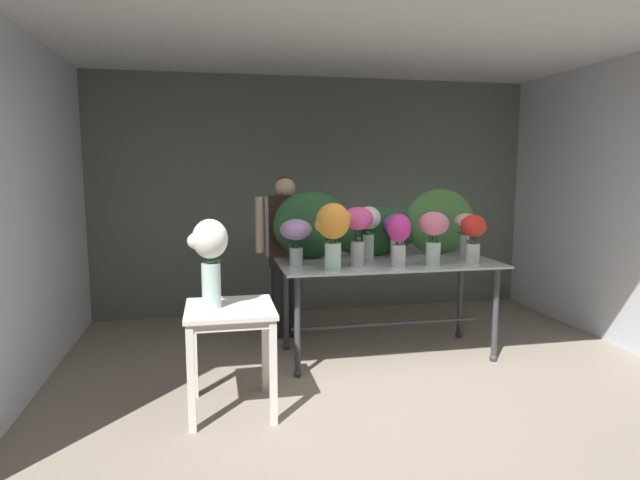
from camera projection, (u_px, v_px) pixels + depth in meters
ground_plane at (352, 356)px, 4.90m from camera, size 7.49×7.49×0.00m
wall_back at (316, 196)px, 6.37m from camera, size 5.31×0.12×2.76m
wall_left at (28, 211)px, 4.19m from camera, size 0.12×3.52×2.76m
wall_right at (613, 202)px, 5.24m from camera, size 0.12×3.52×2.76m
ceiling_slab at (355, 37)px, 4.52m from camera, size 5.43×3.52×0.12m
display_table_glass at (388, 276)px, 4.82m from camera, size 1.98×0.89×0.88m
side_table_white at (230, 322)px, 3.72m from camera, size 0.61×0.63×0.76m
florist at (286, 239)px, 5.30m from camera, size 0.60×0.24×1.64m
foliage_backdrop at (370, 226)px, 5.06m from camera, size 1.99×0.29×0.64m
vase_lilac_hydrangea at (296, 234)px, 4.60m from camera, size 0.28×0.28×0.40m
vase_sunset_tulips at (333, 228)px, 4.36m from camera, size 0.30×0.28×0.56m
vase_scarlet_ranunculus at (473, 234)px, 4.68m from camera, size 0.22×0.22×0.43m
vase_magenta_anemones at (399, 236)px, 4.51m from camera, size 0.20×0.20×0.45m
vase_ivory_dahlias at (369, 225)px, 4.88m from camera, size 0.23×0.23×0.49m
vase_blush_stock at (466, 229)px, 4.95m from camera, size 0.21×0.21×0.42m
vase_rosy_snapdragons at (434, 232)px, 4.57m from camera, size 0.25×0.25×0.47m
vase_fuchsia_freesia at (358, 227)px, 4.54m from camera, size 0.26×0.26×0.51m
vase_violet_peonies at (397, 230)px, 4.93m from camera, size 0.26×0.26×0.42m
vase_white_roses_tall at (210, 254)px, 3.63m from camera, size 0.27×0.24×0.62m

